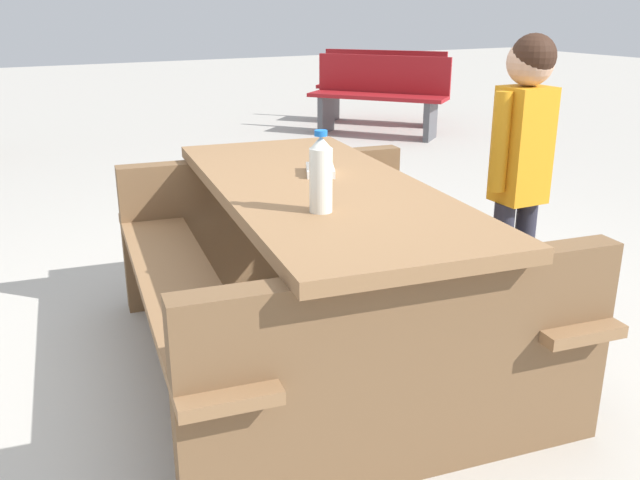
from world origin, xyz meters
name	(u,v)px	position (x,y,z in m)	size (l,w,h in m)	color
ground_plane	(320,359)	(0.00, 0.00, 0.00)	(30.00, 30.00, 0.00)	#B7B2A8
picnic_table	(320,259)	(0.00, 0.00, 0.44)	(1.99, 1.65, 0.75)	olive
soda_bottle	(321,174)	(-0.32, 0.17, 0.88)	(0.08, 0.08, 0.27)	silver
hotdog_tray	(320,166)	(0.15, -0.08, 0.78)	(0.21, 0.18, 0.08)	white
child_in_coat	(523,146)	(-0.10, -0.93, 0.82)	(0.20, 0.32, 1.29)	#262633
park_bench_near	(382,85)	(4.85, -3.47, 0.45)	(1.38, 1.30, 0.85)	maroon
park_bench_mid	(379,94)	(4.18, -3.00, 0.45)	(1.42, 1.25, 0.85)	maroon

